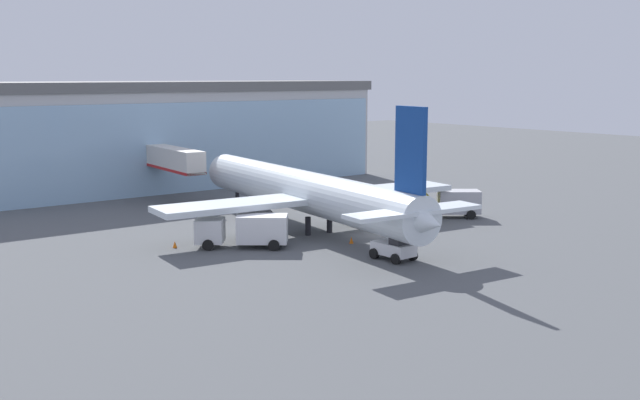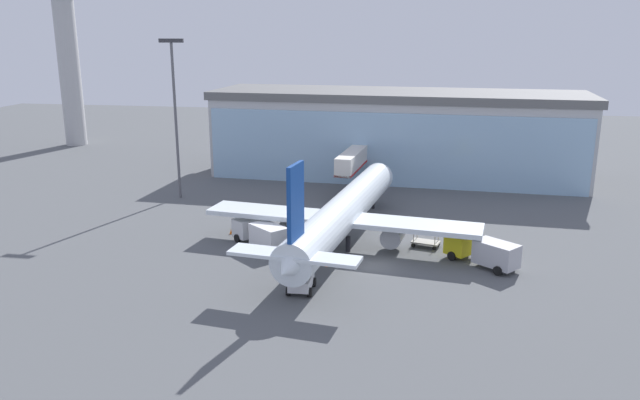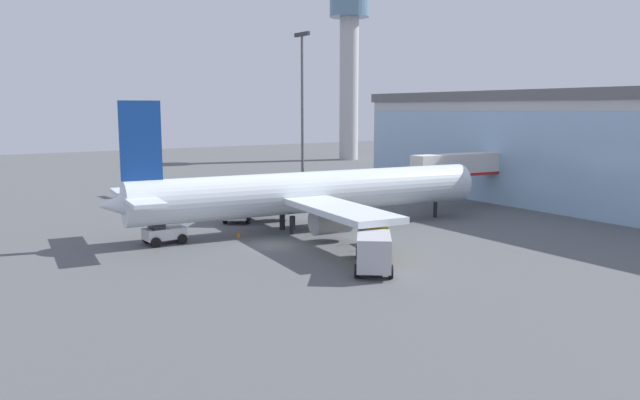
% 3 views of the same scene
% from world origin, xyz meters
% --- Properties ---
extents(ground, '(240.00, 240.00, 0.00)m').
position_xyz_m(ground, '(0.00, 0.00, 0.00)').
color(ground, '#545659').
extents(terminal_building, '(56.82, 18.69, 12.92)m').
position_xyz_m(terminal_building, '(-0.01, 39.69, 6.47)').
color(terminal_building, '#B8B8B8').
rests_on(terminal_building, ground).
extents(jet_bridge, '(3.44, 13.28, 5.92)m').
position_xyz_m(jet_bridge, '(-5.23, 27.68, 4.54)').
color(jet_bridge, silver).
rests_on(jet_bridge, ground).
extents(control_tower, '(8.67, 8.67, 34.18)m').
position_xyz_m(control_tower, '(-63.64, 55.97, 21.74)').
color(control_tower, '#B2B2B2').
rests_on(control_tower, ground).
extents(apron_light_mast, '(3.20, 0.40, 20.76)m').
position_xyz_m(apron_light_mast, '(-27.83, 20.91, 12.16)').
color(apron_light_mast, '#59595E').
rests_on(apron_light_mast, ground).
extents(airplane, '(28.80, 36.94, 11.51)m').
position_xyz_m(airplane, '(-3.62, 5.70, 3.39)').
color(airplane, white).
rests_on(airplane, ground).
extents(catering_truck, '(6.99, 6.40, 2.65)m').
position_xyz_m(catering_truck, '(-11.84, 3.32, 1.47)').
color(catering_truck, silver).
rests_on(catering_truck, ground).
extents(fuel_truck, '(7.06, 6.30, 2.65)m').
position_xyz_m(fuel_truck, '(10.43, 1.80, 1.47)').
color(fuel_truck, yellow).
rests_on(fuel_truck, ground).
extents(baggage_cart, '(3.11, 2.24, 1.50)m').
position_xyz_m(baggage_cart, '(4.98, 6.31, 0.50)').
color(baggage_cart, '#9E998C').
rests_on(baggage_cart, ground).
extents(pushback_tug, '(2.21, 3.24, 2.30)m').
position_xyz_m(pushback_tug, '(-5.48, -7.17, 0.97)').
color(pushback_tug, silver).
rests_on(pushback_tug, ground).
extents(safety_cone_nose, '(0.36, 0.36, 0.55)m').
position_xyz_m(safety_cone_nose, '(-4.24, -0.95, 0.28)').
color(safety_cone_nose, orange).
rests_on(safety_cone_nose, ground).
extents(safety_cone_wingtip, '(0.36, 0.36, 0.55)m').
position_xyz_m(safety_cone_wingtip, '(-16.24, 6.91, 0.28)').
color(safety_cone_wingtip, orange).
rests_on(safety_cone_wingtip, ground).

